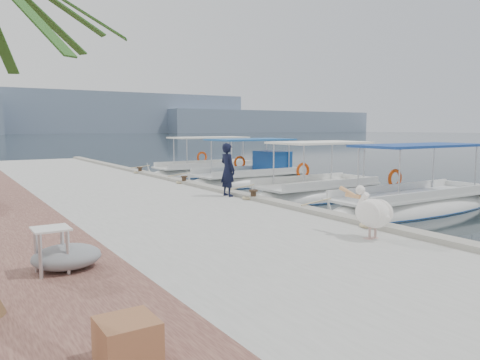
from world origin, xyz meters
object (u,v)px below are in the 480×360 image
at_px(fishing_caique_c, 316,196).
at_px(fisherman, 228,170).
at_px(fishing_caique_d, 249,181).
at_px(pelican, 372,212).
at_px(fishing_caique_e, 206,174).
at_px(fishing_caique_b, 413,208).

bearing_deg(fishing_caique_c, fisherman, -174.15).
bearing_deg(fishing_caique_c, fishing_caique_d, 86.47).
relative_size(fishing_caique_d, fisherman, 3.73).
bearing_deg(pelican, fishing_caique_e, 72.59).
height_order(fishing_caique_e, fisherman, fisherman).
xyz_separation_m(fishing_caique_c, fishing_caique_e, (0.54, 9.97, -0.00)).
bearing_deg(fishing_caique_d, fishing_caique_c, -93.53).
bearing_deg(fishing_caique_c, pelican, -124.09).
xyz_separation_m(fishing_caique_c, fishing_caique_d, (0.32, 5.15, 0.07)).
relative_size(fishing_caique_c, fishing_caique_e, 0.85).
bearing_deg(fishing_caique_e, pelican, -107.41).
bearing_deg(fishing_caique_e, fishing_caique_b, -88.77).
bearing_deg(fishing_caique_c, fishing_caique_e, 86.89).
xyz_separation_m(fishing_caique_c, fisherman, (-4.27, -0.44, 1.26)).
distance_m(fishing_caique_b, fisherman, 6.28).
distance_m(fishing_caique_c, pelican, 8.65).
bearing_deg(fishing_caique_e, fishing_caique_d, -92.66).
height_order(fishing_caique_c, fishing_caique_e, same).
bearing_deg(fishing_caique_d, fisherman, -129.40).
relative_size(fishing_caique_b, fisherman, 4.45).
bearing_deg(fishing_caique_d, fishing_caique_b, -86.69).
distance_m(fishing_caique_d, fishing_caique_e, 4.83).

